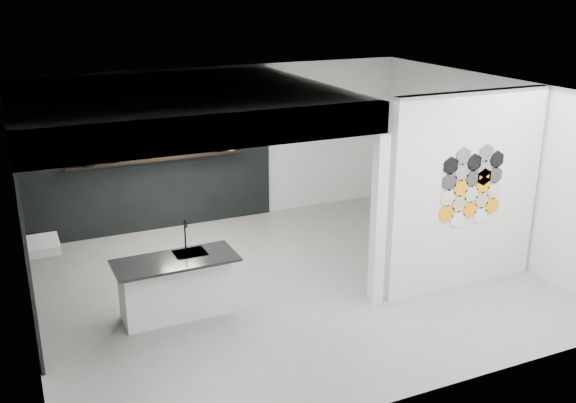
{
  "coord_description": "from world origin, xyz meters",
  "views": [
    {
      "loc": [
        -3.5,
        -7.71,
        4.13
      ],
      "look_at": [
        0.1,
        0.3,
        1.15
      ],
      "focal_mm": 40.0,
      "sensor_mm": 36.0,
      "label": 1
    }
  ],
  "objects_px": {
    "kettle": "(218,148)",
    "glass_vase": "(232,146)",
    "glass_bowl": "(232,148)",
    "bottle_dark": "(149,155)",
    "stockpot": "(87,160)",
    "utensil_cup": "(114,160)",
    "wall_basin": "(43,245)",
    "kitchen_island": "(176,286)",
    "partition_panel": "(466,192)"
  },
  "relations": [
    {
      "from": "partition_panel",
      "to": "glass_vase",
      "type": "distance_m",
      "value": 4.39
    },
    {
      "from": "stockpot",
      "to": "bottle_dark",
      "type": "bearing_deg",
      "value": 0.0
    },
    {
      "from": "utensil_cup",
      "to": "kettle",
      "type": "bearing_deg",
      "value": 0.0
    },
    {
      "from": "wall_basin",
      "to": "glass_bowl",
      "type": "bearing_deg",
      "value": 31.35
    },
    {
      "from": "glass_vase",
      "to": "bottle_dark",
      "type": "relative_size",
      "value": 1.04
    },
    {
      "from": "utensil_cup",
      "to": "glass_bowl",
      "type": "bearing_deg",
      "value": 0.0
    },
    {
      "from": "stockpot",
      "to": "glass_bowl",
      "type": "bearing_deg",
      "value": 0.0
    },
    {
      "from": "partition_panel",
      "to": "kettle",
      "type": "distance_m",
      "value": 4.51
    },
    {
      "from": "partition_panel",
      "to": "wall_basin",
      "type": "xyz_separation_m",
      "value": [
        -5.46,
        1.8,
        -0.55
      ]
    },
    {
      "from": "glass_bowl",
      "to": "utensil_cup",
      "type": "xyz_separation_m",
      "value": [
        -2.06,
        0.0,
        0.0
      ]
    },
    {
      "from": "wall_basin",
      "to": "kettle",
      "type": "relative_size",
      "value": 3.76
    },
    {
      "from": "kitchen_island",
      "to": "glass_bowl",
      "type": "bearing_deg",
      "value": 57.6
    },
    {
      "from": "kitchen_island",
      "to": "glass_bowl",
      "type": "distance_m",
      "value": 3.78
    },
    {
      "from": "glass_bowl",
      "to": "utensil_cup",
      "type": "bearing_deg",
      "value": 180.0
    },
    {
      "from": "glass_vase",
      "to": "kitchen_island",
      "type": "bearing_deg",
      "value": -121.33
    },
    {
      "from": "kettle",
      "to": "glass_vase",
      "type": "height_order",
      "value": "glass_vase"
    },
    {
      "from": "glass_bowl",
      "to": "utensil_cup",
      "type": "distance_m",
      "value": 2.06
    },
    {
      "from": "glass_bowl",
      "to": "bottle_dark",
      "type": "xyz_separation_m",
      "value": [
        -1.48,
        0.0,
        0.03
      ]
    },
    {
      "from": "glass_vase",
      "to": "utensil_cup",
      "type": "relative_size",
      "value": 1.59
    },
    {
      "from": "stockpot",
      "to": "glass_vase",
      "type": "relative_size",
      "value": 1.49
    },
    {
      "from": "partition_panel",
      "to": "kettle",
      "type": "bearing_deg",
      "value": 121.08
    },
    {
      "from": "stockpot",
      "to": "bottle_dark",
      "type": "xyz_separation_m",
      "value": [
        1.01,
        0.0,
        -0.02
      ]
    },
    {
      "from": "partition_panel",
      "to": "utensil_cup",
      "type": "bearing_deg",
      "value": 136.96
    },
    {
      "from": "partition_panel",
      "to": "wall_basin",
      "type": "distance_m",
      "value": 5.78
    },
    {
      "from": "glass_bowl",
      "to": "bottle_dark",
      "type": "height_order",
      "value": "bottle_dark"
    },
    {
      "from": "partition_panel",
      "to": "bottle_dark",
      "type": "bearing_deg",
      "value": 132.63
    },
    {
      "from": "stockpot",
      "to": "glass_vase",
      "type": "bearing_deg",
      "value": 0.0
    },
    {
      "from": "partition_panel",
      "to": "utensil_cup",
      "type": "xyz_separation_m",
      "value": [
        -4.14,
        3.87,
        -0.03
      ]
    },
    {
      "from": "partition_panel",
      "to": "glass_bowl",
      "type": "distance_m",
      "value": 4.39
    },
    {
      "from": "wall_basin",
      "to": "bottle_dark",
      "type": "height_order",
      "value": "bottle_dark"
    },
    {
      "from": "bottle_dark",
      "to": "wall_basin",
      "type": "bearing_deg",
      "value": -132.73
    },
    {
      "from": "kettle",
      "to": "glass_bowl",
      "type": "xyz_separation_m",
      "value": [
        0.25,
        0.0,
        -0.03
      ]
    },
    {
      "from": "kettle",
      "to": "utensil_cup",
      "type": "height_order",
      "value": "kettle"
    },
    {
      "from": "stockpot",
      "to": "glass_bowl",
      "type": "distance_m",
      "value": 2.5
    },
    {
      "from": "glass_vase",
      "to": "kettle",
      "type": "bearing_deg",
      "value": 180.0
    },
    {
      "from": "kettle",
      "to": "bottle_dark",
      "type": "distance_m",
      "value": 1.23
    },
    {
      "from": "partition_panel",
      "to": "bottle_dark",
      "type": "xyz_separation_m",
      "value": [
        -3.56,
        3.87,
        -0.01
      ]
    },
    {
      "from": "wall_basin",
      "to": "kitchen_island",
      "type": "relative_size",
      "value": 0.38
    },
    {
      "from": "bottle_dark",
      "to": "utensil_cup",
      "type": "xyz_separation_m",
      "value": [
        -0.58,
        0.0,
        -0.02
      ]
    },
    {
      "from": "partition_panel",
      "to": "glass_vase",
      "type": "height_order",
      "value": "partition_panel"
    },
    {
      "from": "wall_basin",
      "to": "glass_vase",
      "type": "bearing_deg",
      "value": 31.35
    },
    {
      "from": "kettle",
      "to": "glass_vase",
      "type": "xyz_separation_m",
      "value": [
        0.25,
        0.0,
        0.01
      ]
    },
    {
      "from": "kettle",
      "to": "kitchen_island",
      "type": "bearing_deg",
      "value": -138.25
    },
    {
      "from": "kettle",
      "to": "glass_vase",
      "type": "distance_m",
      "value": 0.25
    },
    {
      "from": "kitchen_island",
      "to": "glass_vase",
      "type": "distance_m",
      "value": 3.78
    },
    {
      "from": "kitchen_island",
      "to": "glass_bowl",
      "type": "xyz_separation_m",
      "value": [
        1.9,
        3.12,
        0.94
      ]
    },
    {
      "from": "glass_bowl",
      "to": "bottle_dark",
      "type": "bearing_deg",
      "value": 180.0
    },
    {
      "from": "stockpot",
      "to": "wall_basin",
      "type": "bearing_deg",
      "value": -113.44
    },
    {
      "from": "kettle",
      "to": "partition_panel",
      "type": "bearing_deg",
      "value": -79.37
    },
    {
      "from": "stockpot",
      "to": "glass_vase",
      "type": "height_order",
      "value": "stockpot"
    }
  ]
}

